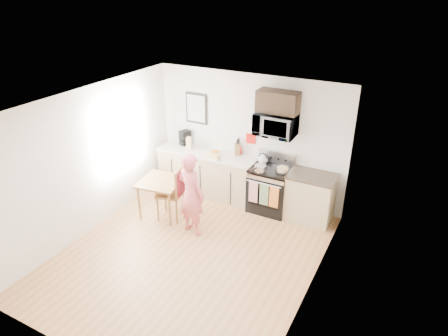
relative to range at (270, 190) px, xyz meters
The scene contains 28 objects.
floor 2.12m from the range, 107.69° to the right, with size 4.60×4.60×0.00m, color #AE6F43.
back_wall 1.12m from the range, 152.75° to the left, with size 4.00×0.04×2.60m, color white.
front_wall 4.41m from the range, 98.38° to the right, with size 4.00×0.04×2.60m, color white.
left_wall 3.40m from the range, 143.09° to the right, with size 0.04×4.60×2.60m, color white.
right_wall 2.55m from the range, 55.26° to the right, with size 0.04×4.60×2.60m, color white.
ceiling 3.00m from the range, 107.69° to the right, with size 4.00×4.60×0.04m, color white.
window 3.06m from the range, 155.62° to the right, with size 0.06×1.40×1.50m.
cabinet_left 1.43m from the range, behind, with size 2.10×0.60×0.90m, color tan.
countertop_left 1.51m from the range, behind, with size 2.14×0.64×0.04m, color beige.
cabinet_right 0.80m from the range, ahead, with size 0.84×0.60×0.90m, color tan.
countertop_right 0.93m from the range, ahead, with size 0.88×0.64×0.04m, color black.
range is the anchor object (origin of this frame).
microwave 1.33m from the range, 90.06° to the left, with size 0.76×0.51×0.42m, color #B6B6BB.
upper_cabinet 1.75m from the range, 90.04° to the left, with size 0.76×0.35×0.40m, color black.
wall_art 2.27m from the range, behind, with size 0.50×0.04×0.65m.
wall_trivet 1.09m from the range, 151.92° to the left, with size 0.20×0.02×0.20m, color #B6140F.
person 1.70m from the range, 124.80° to the right, with size 0.56×0.37×1.55m, color #BC333F.
dining_table 2.12m from the range, 147.45° to the right, with size 0.78×0.78×0.73m.
chair 1.83m from the range, 141.85° to the right, with size 0.58×0.54×1.06m.
knife_block 1.07m from the range, 164.68° to the left, with size 0.11×0.15×0.23m, color brown.
utensil_crock 1.08m from the range, 163.34° to the left, with size 0.13×0.13×0.38m.
fruit_bowl 1.36m from the range, behind, with size 0.24×0.24×0.09m.
milk_carton 1.96m from the range, behind, with size 0.10×0.10×0.26m, color tan.
coffee_maker 2.18m from the range, behind, with size 0.24×0.28×0.31m.
bread_bag 1.30m from the range, behind, with size 0.26×0.12×0.10m, color tan.
cake 0.59m from the range, 15.48° to the right, with size 0.25×0.25×0.08m.
kettle 0.63m from the range, 161.71° to the left, with size 0.19×0.19×0.24m.
pot 0.61m from the range, 120.40° to the right, with size 0.22×0.37×0.11m.
Camera 1 is at (3.03, -4.52, 4.23)m, focal length 32.00 mm.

